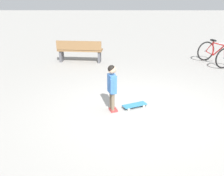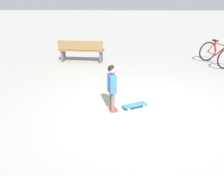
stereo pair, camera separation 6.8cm
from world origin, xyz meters
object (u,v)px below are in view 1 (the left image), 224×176
at_px(street_bench, 80,51).
at_px(skateboard, 135,105).
at_px(child_person, 112,83).
at_px(bicycle_mid, 215,54).

bearing_deg(street_bench, skateboard, 24.38).
height_order(child_person, bicycle_mid, child_person).
bearing_deg(child_person, bicycle_mid, 135.73).
relative_size(skateboard, bicycle_mid, 0.48).
height_order(bicycle_mid, street_bench, bicycle_mid).
xyz_separation_m(skateboard, bicycle_mid, (-3.48, 3.06, 0.32)).
bearing_deg(skateboard, child_person, -70.86).
relative_size(child_person, skateboard, 1.79).
height_order(skateboard, street_bench, street_bench).
height_order(child_person, skateboard, child_person).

